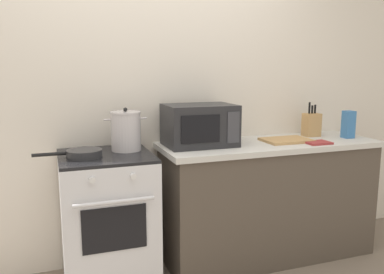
{
  "coord_description": "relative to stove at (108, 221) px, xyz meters",
  "views": [
    {
      "loc": [
        -0.68,
        -2.0,
        1.48
      ],
      "look_at": [
        0.26,
        0.6,
        1.0
      ],
      "focal_mm": 37.28,
      "sensor_mm": 36.0,
      "label": 1
    }
  ],
  "objects": [
    {
      "name": "stove",
      "position": [
        0.0,
        0.0,
        0.0
      ],
      "size": [
        0.6,
        0.64,
        0.92
      ],
      "color": "silver",
      "rests_on": "ground_plane"
    },
    {
      "name": "microwave",
      "position": [
        0.69,
        0.08,
        0.61
      ],
      "size": [
        0.5,
        0.37,
        0.3
      ],
      "color": "#232326",
      "rests_on": "countertop_right"
    },
    {
      "name": "cutting_board",
      "position": [
        1.38,
        0.0,
        0.47
      ],
      "size": [
        0.36,
        0.26,
        0.02
      ],
      "primitive_type": "cube",
      "color": "tan",
      "rests_on": "countertop_right"
    },
    {
      "name": "lower_cabinet_right",
      "position": [
        1.25,
        0.02,
        -0.02
      ],
      "size": [
        1.64,
        0.56,
        0.88
      ],
      "primitive_type": "cube",
      "color": "#4C4238",
      "rests_on": "ground_plane"
    },
    {
      "name": "back_wall",
      "position": [
        0.65,
        0.37,
        0.79
      ],
      "size": [
        4.4,
        0.1,
        2.5
      ],
      "primitive_type": "cube",
      "color": "silver",
      "rests_on": "ground_plane"
    },
    {
      "name": "stock_pot",
      "position": [
        0.15,
        0.08,
        0.59
      ],
      "size": [
        0.29,
        0.21,
        0.3
      ],
      "color": "beige",
      "rests_on": "stove"
    },
    {
      "name": "frying_pan",
      "position": [
        -0.15,
        -0.05,
        0.48
      ],
      "size": [
        0.42,
        0.22,
        0.05
      ],
      "color": "#28282B",
      "rests_on": "stove"
    },
    {
      "name": "pasta_box",
      "position": [
        1.94,
        -0.03,
        0.57
      ],
      "size": [
        0.08,
        0.08,
        0.22
      ],
      "primitive_type": "cube",
      "color": "teal",
      "rests_on": "countertop_right"
    },
    {
      "name": "knife_block",
      "position": [
        1.71,
        0.14,
        0.56
      ],
      "size": [
        0.13,
        0.1,
        0.28
      ],
      "color": "tan",
      "rests_on": "countertop_right"
    },
    {
      "name": "oven_mitt",
      "position": [
        1.55,
        -0.16,
        0.47
      ],
      "size": [
        0.18,
        0.14,
        0.02
      ],
      "primitive_type": "cube",
      "color": "#993333",
      "rests_on": "countertop_right"
    },
    {
      "name": "countertop_right",
      "position": [
        1.25,
        0.02,
        0.44
      ],
      "size": [
        1.7,
        0.6,
        0.04
      ],
      "primitive_type": "cube",
      "color": "beige",
      "rests_on": "lower_cabinet_right"
    }
  ]
}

